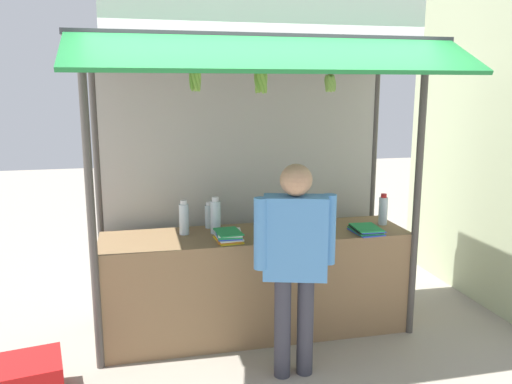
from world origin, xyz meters
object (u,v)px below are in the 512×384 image
Objects in this scene: water_bottle_right at (314,210)px; banana_bunch_rightmost at (196,79)px; water_bottle_far_left at (209,216)px; banana_bunch_inner_right at (261,81)px; vendor_person at (295,252)px; magazine_stack_front_right at (366,230)px; plastic_crate at (31,380)px; magazine_stack_rear_center at (229,236)px; banana_bunch_inner_left at (330,83)px; water_bottle_far_right at (184,218)px; water_bottle_back_right at (383,210)px; water_bottle_left at (215,216)px.

banana_bunch_rightmost is (-1.09, -0.60, 1.13)m from water_bottle_right.
banana_bunch_inner_right is at bearing -66.29° from water_bottle_far_left.
vendor_person is (-0.46, -0.92, -0.06)m from water_bottle_right.
water_bottle_right reaches higher than magazine_stack_front_right.
water_bottle_right is 0.67× the size of plastic_crate.
magazine_stack_rear_center is at bearing 178.44° from magazine_stack_front_right.
plastic_crate is at bearing -145.75° from water_bottle_far_left.
water_bottle_far_right is at bearing 153.01° from banana_bunch_inner_left.
vendor_person is at bearing -144.83° from magazine_stack_front_right.
water_bottle_far_right is at bearing -145.62° from water_bottle_far_left.
magazine_stack_front_right reaches higher than plastic_crate.
vendor_person is at bearing -64.87° from water_bottle_far_left.
banana_bunch_inner_right is 1.03× the size of banana_bunch_inner_left.
magazine_stack_front_right is 1.90m from banana_bunch_rightmost.
water_bottle_back_right is 1.43m from magazine_stack_rear_center.
magazine_stack_rear_center is at bearing 45.98° from banana_bunch_rightmost.
magazine_stack_front_right is at bearing -1.56° from magazine_stack_rear_center.
banana_bunch_inner_left is at bearing -39.94° from water_bottle_far_left.
banana_bunch_rightmost is at bearing 179.89° from banana_bunch_inner_right.
water_bottle_far_left reaches higher than magazine_stack_rear_center.
water_bottle_right is 0.96× the size of banana_bunch_inner_right.
water_bottle_right is at bearing 3.71° from water_bottle_far_right.
water_bottle_back_right is 0.99× the size of banana_bunch_inner_right.
water_bottle_far_left is 1.35m from banana_bunch_inner_right.
banana_bunch_inner_left is 2.92m from plastic_crate.
banana_bunch_inner_right is 0.69× the size of plastic_crate.
water_bottle_right reaches higher than magazine_stack_rear_center.
water_bottle_far_left is 0.15× the size of vendor_person.
magazine_stack_rear_center is (0.33, -0.25, -0.10)m from water_bottle_far_right.
magazine_stack_rear_center is at bearing 138.31° from vendor_person.
water_bottle_far_left is 1.11m from vendor_person.
plastic_crate is at bearing -160.70° from magazine_stack_rear_center.
magazine_stack_rear_center is 1.24m from banana_bunch_inner_right.
plastic_crate is at bearing -169.71° from magazine_stack_front_right.
banana_bunch_inner_left is at bearing 6.00° from plastic_crate.
water_bottle_left reaches higher than water_bottle_back_right.
banana_bunch_inner_left is (0.52, -0.00, -0.01)m from banana_bunch_inner_right.
water_bottle_far_right is 0.96× the size of magazine_stack_rear_center.
water_bottle_far_left is at bearing 76.49° from banana_bunch_rightmost.
banana_bunch_inner_left is (-0.70, -0.45, 1.09)m from water_bottle_back_right.
magazine_stack_front_right is (-0.25, -0.21, -0.11)m from water_bottle_back_right.
water_bottle_far_left is at bearing 34.38° from water_bottle_far_right.
water_bottle_far_left is 0.84× the size of water_bottle_right.
magazine_stack_rear_center is 0.19× the size of vendor_person.
magazine_stack_rear_center is (-1.17, 0.03, 0.01)m from magazine_stack_front_right.
water_bottle_left is at bearing -79.00° from water_bottle_far_left.
water_bottle_far_left is at bearing 113.71° from banana_bunch_inner_right.
banana_bunch_inner_left is at bearing -100.32° from water_bottle_right.
water_bottle_back_right is 1.30m from vendor_person.
water_bottle_right is at bearing 133.40° from magazine_stack_front_right.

